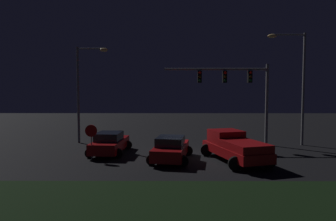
# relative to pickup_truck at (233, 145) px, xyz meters

# --- Properties ---
(ground_plane) EXTENTS (80.00, 80.00, 0.00)m
(ground_plane) POSITION_rel_pickup_truck_xyz_m (-3.10, 2.09, -1.00)
(ground_plane) COLOR black
(grass_median) EXTENTS (23.38, 5.92, 0.10)m
(grass_median) POSITION_rel_pickup_truck_xyz_m (-3.10, -7.37, -0.95)
(grass_median) COLOR black
(grass_median) RESTS_ON ground_plane
(pickup_truck) EXTENTS (3.86, 5.74, 1.80)m
(pickup_truck) POSITION_rel_pickup_truck_xyz_m (0.00, 0.00, 0.00)
(pickup_truck) COLOR maroon
(pickup_truck) RESTS_ON ground_plane
(car_sedan) EXTENTS (2.94, 4.63, 1.51)m
(car_sedan) POSITION_rel_pickup_truck_xyz_m (-3.87, 0.19, -0.26)
(car_sedan) COLOR maroon
(car_sedan) RESTS_ON ground_plane
(car_sedan_far) EXTENTS (2.67, 4.51, 1.51)m
(car_sedan_far) POSITION_rel_pickup_truck_xyz_m (-8.10, 2.15, -0.26)
(car_sedan_far) COLOR maroon
(car_sedan_far) RESTS_ON ground_plane
(traffic_signal_gantry) EXTENTS (8.32, 0.56, 6.50)m
(traffic_signal_gantry) POSITION_rel_pickup_truck_xyz_m (1.39, 5.41, 3.90)
(traffic_signal_gantry) COLOR slate
(traffic_signal_gantry) RESTS_ON ground_plane
(street_lamp_left) EXTENTS (2.64, 0.44, 8.03)m
(street_lamp_left) POSITION_rel_pickup_truck_xyz_m (-11.08, 6.45, 4.07)
(street_lamp_left) COLOR slate
(street_lamp_left) RESTS_ON ground_plane
(street_lamp_right) EXTENTS (3.04, 0.44, 8.97)m
(street_lamp_right) POSITION_rel_pickup_truck_xyz_m (6.17, 5.49, 4.62)
(street_lamp_right) COLOR slate
(street_lamp_right) RESTS_ON ground_plane
(stop_sign) EXTENTS (0.76, 0.08, 2.23)m
(stop_sign) POSITION_rel_pickup_truck_xyz_m (-8.86, 0.20, 0.56)
(stop_sign) COLOR slate
(stop_sign) RESTS_ON ground_plane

